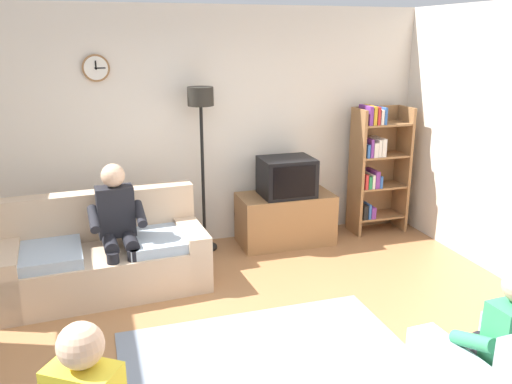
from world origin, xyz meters
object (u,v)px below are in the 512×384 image
Objects in this scene: person_in_right_armchair at (501,340)px; tv_stand at (285,219)px; floor_lamp at (201,124)px; bookshelf at (375,166)px; tv at (287,177)px; couch at (104,258)px; person_on_couch at (118,223)px.

tv_stand is at bearing 92.88° from person_in_right_armchair.
floor_lamp is (-0.95, 0.10, 1.15)m from tv_stand.
bookshelf is at bearing 72.75° from person_in_right_armchair.
tv is 0.32× the size of floor_lamp.
floor_lamp is at bearing 108.40° from person_in_right_armchair.
person_in_right_armchair is (0.16, -3.26, 0.31)m from tv_stand.
tv reaches higher than couch.
bookshelf is at bearing 3.37° from tv_stand.
floor_lamp reaches higher than couch.
tv is 0.38× the size of bookshelf.
person_on_couch is (-3.13, -0.77, -0.14)m from bookshelf.
person_in_right_armchair is at bearing -71.60° from floor_lamp.
couch is 1.23× the size of bookshelf.
person_in_right_armchair is at bearing -87.12° from tv_stand.
floor_lamp is (1.13, 0.69, 1.14)m from couch.
floor_lamp is (-2.15, 0.03, 0.62)m from bookshelf.
person_in_right_armchair is at bearing -50.00° from couch.
person_on_couch is (-1.93, -0.70, 0.40)m from tv_stand.
floor_lamp is 3.64m from person_in_right_armchair.
person_on_couch is 3.32m from person_in_right_armchair.
couch is 3.25× the size of tv.
couch is at bearing -148.69° from floor_lamp.
floor_lamp reaches higher than bookshelf.
floor_lamp is (-0.95, 0.12, 0.63)m from tv.
floor_lamp is at bearing 172.63° from tv.
tv is 0.54× the size of person_in_right_armchair.
person_in_right_armchair is (2.10, -2.57, -0.09)m from person_on_couch.
tv_stand is at bearing -176.63° from bookshelf.
tv_stand is at bearing -5.93° from floor_lamp.
person_on_couch is at bearing -140.97° from floor_lamp.
bookshelf is at bearing 11.33° from couch.
person_on_couch is (0.15, -0.11, 0.39)m from couch.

